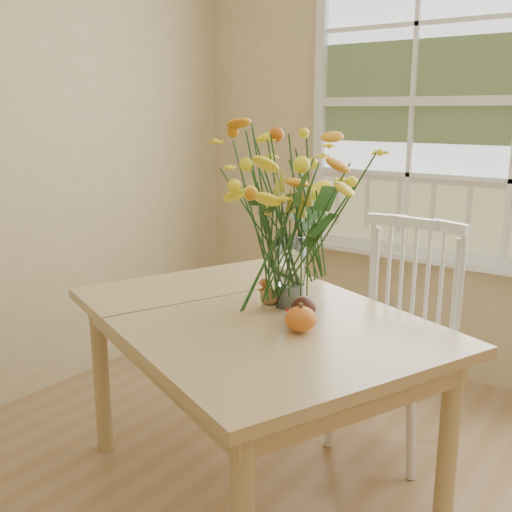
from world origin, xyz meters
The scene contains 6 objects.
dining_table centered at (-0.52, 0.71, 0.66)m, with size 1.68×1.45×0.75m.
windsor_chair centered at (-0.22, 1.43, 0.56)m, with size 0.49×0.47×1.01m.
flower_vase centered at (-0.46, 0.87, 1.16)m, with size 0.57×0.57×0.68m.
pumpkin centered at (-0.27, 0.65, 0.80)m, with size 0.11×0.11×0.09m, color #C15A16.
turkey_figurine centered at (-0.52, 0.81, 0.79)m, with size 0.08×0.06×0.10m.
dark_gourd centered at (-0.33, 0.76, 0.79)m, with size 0.13×0.13×0.08m.
Camera 1 is at (0.77, -1.01, 1.50)m, focal length 42.00 mm.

